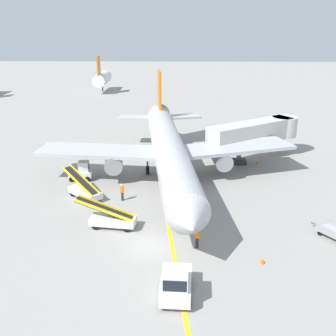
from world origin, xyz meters
TOP-DOWN VIEW (x-y plane):
  - ground_plane at (0.00, 0.00)m, footprint 300.00×300.00m
  - taxi_line_yellow at (1.02, 5.00)m, footprint 9.52×79.50m
  - airliner at (0.95, 14.17)m, footprint 28.42×35.33m
  - jet_bridge at (11.95, 20.99)m, footprint 12.03×9.22m
  - pushback_tug at (1.93, -5.76)m, footprint 2.06×3.68m
  - baggage_tug_near_wing at (-8.40, 13.46)m, footprint 2.49×1.48m
  - belt_loader_forward_hold at (-7.07, 8.81)m, footprint 4.49×4.34m
  - belt_loader_aft_hold at (-3.48, 3.06)m, footprint 5.13×1.97m
  - baggage_cart_loaded at (14.55, 1.63)m, footprint 2.92×3.50m
  - ground_crew_marshaller at (-3.30, 8.31)m, footprint 0.36×0.24m
  - ground_crew_wing_walker at (3.49, -0.04)m, footprint 0.36×0.24m
  - safety_cone_nose_left at (8.04, -2.02)m, footprint 0.36×0.36m
  - safety_cone_nose_right at (11.56, 19.04)m, footprint 0.36×0.36m
  - distant_aircraft_mid_left at (-16.66, 71.27)m, footprint 3.00×10.10m

SIDE VIEW (x-z plane):
  - ground_plane at x=0.00m, z-range 0.00..0.00m
  - taxi_line_yellow at x=1.02m, z-range 0.00..0.01m
  - safety_cone_nose_left at x=8.04m, z-range 0.00..0.44m
  - safety_cone_nose_right at x=11.56m, z-range 0.00..0.44m
  - baggage_cart_loaded at x=14.55m, z-range 0.00..0.94m
  - belt_loader_forward_hold at x=-7.07m, z-range -0.52..2.07m
  - belt_loader_aft_hold at x=-3.48m, z-range -0.52..2.07m
  - ground_crew_marshaller at x=-3.30m, z-range 0.06..1.76m
  - ground_crew_wing_walker at x=3.49m, z-range 0.06..1.76m
  - baggage_tug_near_wing at x=-8.40m, z-range -0.12..1.98m
  - pushback_tug at x=1.93m, z-range -0.11..2.09m
  - distant_aircraft_mid_left at x=-16.66m, z-range -1.18..7.62m
  - airliner at x=0.95m, z-range -1.63..8.47m
  - jet_bridge at x=11.95m, z-range 1.12..5.97m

